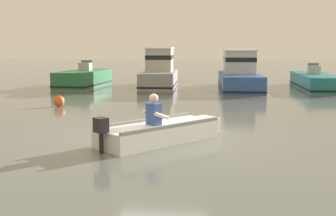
% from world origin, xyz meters
% --- Properties ---
extents(ground_plane, '(120.00, 120.00, 0.00)m').
position_xyz_m(ground_plane, '(0.00, 0.00, 0.00)').
color(ground_plane, slate).
extents(rowboat_with_person, '(2.88, 3.22, 1.19)m').
position_xyz_m(rowboat_with_person, '(0.14, -0.50, 0.25)').
color(rowboat_with_person, white).
rests_on(rowboat_with_person, ground).
extents(moored_boat_green, '(2.21, 4.59, 1.48)m').
position_xyz_m(moored_boat_green, '(-6.50, 13.36, 0.43)').
color(moored_boat_green, '#287042').
rests_on(moored_boat_green, ground).
extents(moored_boat_grey, '(2.14, 4.97, 2.21)m').
position_xyz_m(moored_boat_grey, '(-2.18, 13.91, 0.81)').
color(moored_boat_grey, gray).
rests_on(moored_boat_grey, ground).
extents(moored_boat_blue, '(2.44, 6.39, 2.11)m').
position_xyz_m(moored_boat_blue, '(2.32, 13.21, 0.77)').
color(moored_boat_blue, '#2D519E').
rests_on(moored_boat_blue, ground).
extents(moored_boat_teal, '(1.94, 6.11, 1.35)m').
position_xyz_m(moored_boat_teal, '(6.45, 14.01, 0.37)').
color(moored_boat_teal, '#1E727A').
rests_on(moored_boat_teal, ground).
extents(mooring_buoy, '(0.42, 0.42, 0.42)m').
position_xyz_m(mooring_buoy, '(-4.69, 5.13, 0.21)').
color(mooring_buoy, '#E55919').
rests_on(mooring_buoy, ground).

